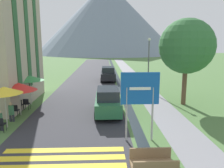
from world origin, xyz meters
name	(u,v)px	position (x,y,z in m)	size (l,w,h in m)	color
ground_plane	(109,84)	(0.00, 20.00, 0.00)	(160.00, 160.00, 0.00)	#476B38
road	(93,73)	(-2.50, 30.00, 0.00)	(6.40, 60.00, 0.01)	#2D2D33
footpath	(130,73)	(3.60, 30.00, 0.00)	(2.20, 60.00, 0.01)	slate
drainage_channel	(115,73)	(1.20, 30.00, 0.00)	(0.60, 60.00, 0.00)	black
crosswalk_marking	(62,158)	(-2.50, 3.05, 0.01)	(5.44, 1.84, 0.01)	yellow
mountain_distant	(107,18)	(1.01, 97.97, 16.04)	(64.54, 64.54, 32.09)	slate
road_sign	(140,95)	(1.08, 4.66, 2.33)	(1.88, 0.11, 3.47)	#9E9EA3
footbridge	(153,164)	(1.20, 2.04, 0.23)	(1.70, 1.10, 0.65)	brown
parked_car_near	(108,101)	(-0.40, 8.95, 0.91)	(1.80, 4.22, 1.82)	#28663D
parked_car_far	(108,74)	(-0.12, 22.43, 0.91)	(1.92, 4.45, 1.82)	black
cafe_chair_nearest	(1,124)	(-6.33, 5.91, 0.51)	(0.40, 0.40, 0.85)	black
cafe_chair_far_right	(26,103)	(-6.36, 10.04, 0.51)	(0.40, 0.40, 0.85)	black
cafe_chair_far_left	(20,104)	(-6.77, 9.82, 0.51)	(0.40, 0.40, 0.85)	black
cafe_chair_middle	(15,110)	(-6.55, 8.46, 0.51)	(0.40, 0.40, 0.85)	black
cafe_umbrella_front_yellow	(4,90)	(-6.33, 6.67, 2.22)	(2.01, 2.01, 2.42)	#B7B2A8
cafe_umbrella_middle_red	(19,87)	(-6.38, 8.92, 1.97)	(2.36, 2.36, 2.23)	#B7B2A8
cafe_umbrella_rear_green	(30,78)	(-6.49, 11.50, 2.14)	(2.21, 2.21, 2.34)	#B7B2A8
person_seated_far	(0,119)	(-6.50, 6.19, 0.67)	(0.32, 0.32, 1.20)	#282833
person_seated_near	(11,111)	(-6.45, 7.63, 0.69)	(0.32, 0.32, 1.25)	#282833
streetlamp	(149,60)	(3.79, 15.95, 3.16)	(0.28, 0.28, 5.34)	#515156
tree_by_path	(187,46)	(5.70, 11.12, 4.59)	(4.23, 4.23, 6.72)	brown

